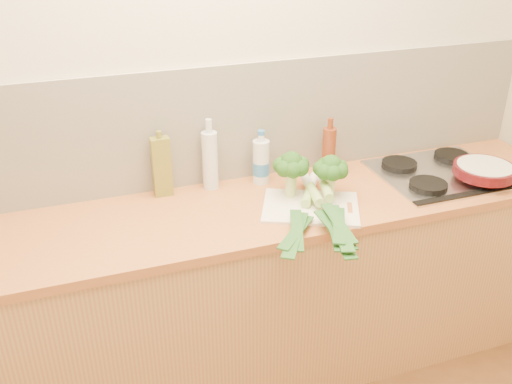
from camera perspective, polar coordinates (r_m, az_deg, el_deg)
room_shell at (r=2.55m, az=-4.16°, el=6.59°), size 3.50×3.50×3.50m
counter at (r=2.66m, az=-1.93°, el=-10.23°), size 3.20×0.62×0.90m
gas_hob at (r=2.84m, az=17.99°, el=1.87°), size 0.58×0.50×0.04m
chopping_board at (r=2.42m, az=5.49°, el=-1.52°), size 0.49×0.44×0.01m
broccoli_left at (r=2.44m, az=3.56°, el=2.59°), size 0.16×0.16×0.21m
broccoli_right at (r=2.45m, az=7.50°, el=2.29°), size 0.15×0.15×0.19m
leek_front at (r=2.39m, az=4.99°, el=-1.08°), size 0.42×0.62×0.04m
leek_mid at (r=2.37m, az=6.33°, el=-1.01°), size 0.18×0.70×0.04m
leek_back at (r=2.35m, az=7.44°, el=-0.80°), size 0.24×0.63×0.04m
skillet at (r=2.82m, az=21.93°, el=2.07°), size 0.39×0.28×0.05m
oil_tin at (r=2.50m, az=-9.42°, el=2.55°), size 0.08×0.05×0.30m
glass_bottle at (r=2.54m, az=-4.62°, el=3.28°), size 0.07×0.07×0.33m
amber_bottle at (r=2.71m, az=7.29°, el=4.21°), size 0.06×0.06×0.27m
water_bottle at (r=2.60m, az=0.51°, el=2.93°), size 0.08×0.08×0.23m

